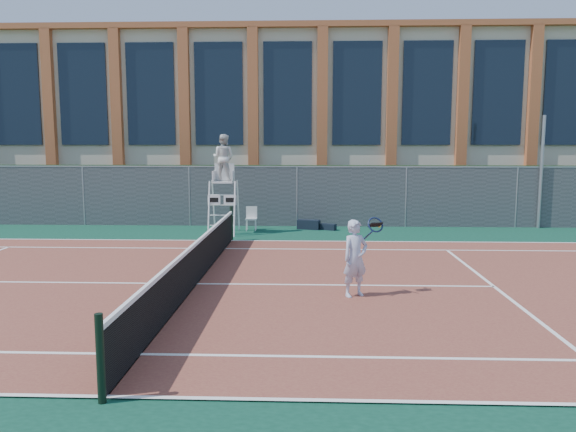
{
  "coord_description": "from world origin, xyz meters",
  "views": [
    {
      "loc": [
        2.44,
        -11.82,
        3.06
      ],
      "look_at": [
        1.88,
        3.0,
        1.14
      ],
      "focal_mm": 35.0,
      "sensor_mm": 36.0,
      "label": 1
    }
  ],
  "objects_px": {
    "umpire_chair": "(223,161)",
    "steel_pole": "(541,172)",
    "tennis_player": "(355,258)",
    "plastic_chair": "(251,216)"
  },
  "relations": [
    {
      "from": "steel_pole",
      "to": "plastic_chair",
      "type": "bearing_deg",
      "value": -175.1
    },
    {
      "from": "plastic_chair",
      "to": "umpire_chair",
      "type": "bearing_deg",
      "value": -138.1
    },
    {
      "from": "umpire_chair",
      "to": "steel_pole",
      "type": "bearing_deg",
      "value": 8.37
    },
    {
      "from": "tennis_player",
      "to": "steel_pole",
      "type": "bearing_deg",
      "value": 52.15
    },
    {
      "from": "tennis_player",
      "to": "umpire_chair",
      "type": "bearing_deg",
      "value": 115.78
    },
    {
      "from": "steel_pole",
      "to": "plastic_chair",
      "type": "relative_size",
      "value": 4.86
    },
    {
      "from": "plastic_chair",
      "to": "tennis_player",
      "type": "distance_m",
      "value": 9.16
    },
    {
      "from": "tennis_player",
      "to": "plastic_chair",
      "type": "bearing_deg",
      "value": 108.89
    },
    {
      "from": "steel_pole",
      "to": "umpire_chair",
      "type": "xyz_separation_m",
      "value": [
        -11.24,
        -1.65,
        0.46
      ]
    },
    {
      "from": "umpire_chair",
      "to": "tennis_player",
      "type": "bearing_deg",
      "value": -64.22
    }
  ]
}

